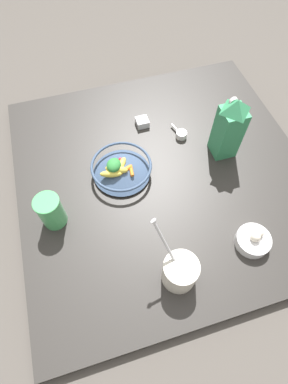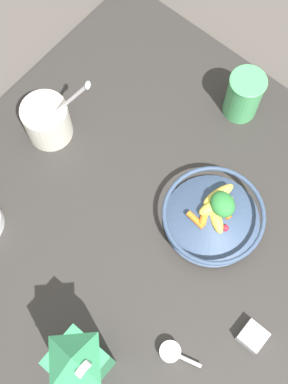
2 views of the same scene
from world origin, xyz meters
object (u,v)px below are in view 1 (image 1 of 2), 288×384
object	(u,v)px
milk_carton	(229,128)
drinking_cup	(51,211)
garlic_bowl	(253,240)
yogurt_tub	(180,271)
spice_jar	(142,122)
fruit_bowl	(121,169)

from	to	relation	value
milk_carton	drinking_cup	distance (m)	0.68
drinking_cup	garlic_bowl	world-z (taller)	drinking_cup
milk_carton	yogurt_tub	bearing A→B (deg)	51.36
garlic_bowl	milk_carton	bearing A→B (deg)	-99.71
milk_carton	spice_jar	xyz separation A→B (m)	(0.26, -0.22, -0.11)
spice_jar	drinking_cup	bearing A→B (deg)	39.43
yogurt_tub	drinking_cup	world-z (taller)	yogurt_tub
fruit_bowl	milk_carton	distance (m)	0.41
yogurt_tub	garlic_bowl	bearing A→B (deg)	-172.43
fruit_bowl	yogurt_tub	size ratio (longest dim) A/B	0.91
spice_jar	fruit_bowl	bearing A→B (deg)	56.01
milk_carton	spice_jar	world-z (taller)	milk_carton
fruit_bowl	drinking_cup	size ratio (longest dim) A/B	1.73
yogurt_tub	spice_jar	world-z (taller)	yogurt_tub
fruit_bowl	garlic_bowl	bearing A→B (deg)	131.22
fruit_bowl	garlic_bowl	world-z (taller)	fruit_bowl
fruit_bowl	drinking_cup	world-z (taller)	drinking_cup
yogurt_tub	fruit_bowl	bearing A→B (deg)	-80.51
drinking_cup	garlic_bowl	bearing A→B (deg)	156.07
spice_jar	garlic_bowl	size ratio (longest dim) A/B	0.44
milk_carton	garlic_bowl	size ratio (longest dim) A/B	2.30
fruit_bowl	milk_carton	xyz separation A→B (m)	(-0.40, 0.01, 0.09)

